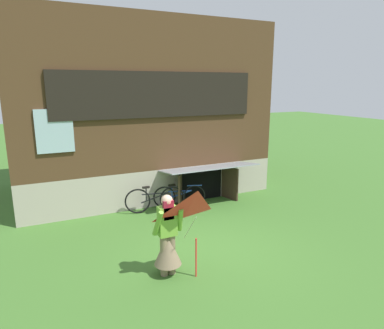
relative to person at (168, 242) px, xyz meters
The scene contains 6 objects.
ground_plane 1.52m from the person, 29.17° to the left, with size 60.00×60.00×0.00m, color #3D6B28.
log_house 6.39m from the person, 78.62° to the left, with size 7.80×5.65×5.47m.
person is the anchor object (origin of this frame).
kite 0.93m from the person, 53.43° to the right, with size 0.98×0.87×1.70m.
bicycle_blue 3.70m from the person, 63.49° to the left, with size 1.49×0.50×0.71m.
bicycle_black 3.36m from the person, 75.06° to the left, with size 1.67×0.42×0.78m.
Camera 1 is at (-3.29, -6.20, 3.55)m, focal length 31.92 mm.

